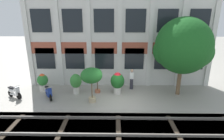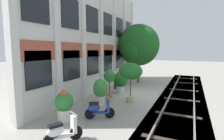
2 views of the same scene
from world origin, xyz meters
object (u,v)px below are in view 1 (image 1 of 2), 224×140
Objects in this scene: potted_plant_low_pan at (97,75)px; resident_by_doorway at (132,78)px; potted_plant_fluted_column at (76,82)px; scooter_near_curb at (14,92)px; potted_plant_stone_basin at (43,82)px; potted_plant_tall_urn at (91,76)px; broadleaf_tree at (183,47)px; potted_plant_glazed_jar at (117,81)px; scooter_second_parked at (48,92)px.

potted_plant_low_pan reaches higher than resident_by_doorway.
scooter_near_curb is (-4.20, -0.81, -0.44)m from potted_plant_fluted_column.
potted_plant_tall_urn is (3.94, -1.72, 1.04)m from potted_plant_stone_basin.
resident_by_doorway is (4.14, 0.90, -0.01)m from potted_plant_fluted_column.
potted_plant_low_pan is 5.90m from scooter_near_curb.
broadleaf_tree is 2.93× the size of potted_plant_low_pan.
potted_plant_tall_urn is 1.86× the size of scooter_near_curb.
potted_plant_glazed_jar reaches higher than scooter_second_parked.
potted_plant_tall_urn is at bearing -23.59° from potted_plant_stone_basin.
potted_plant_fluted_column is 1.63m from potted_plant_low_pan.
potted_plant_fluted_column is 1.26× the size of scooter_second_parked.
broadleaf_tree is 4.31× the size of scooter_near_curb.
broadleaf_tree reaches higher than potted_plant_fluted_column.
potted_plant_stone_basin reaches higher than scooter_near_curb.
potted_plant_tall_urn is 3.69m from resident_by_doorway.
potted_plant_stone_basin is at bearing -22.26° from resident_by_doorway.
potted_plant_glazed_jar reaches higher than resident_by_doorway.
potted_plant_stone_basin is 0.58× the size of potted_plant_tall_urn.
potted_plant_glazed_jar is at bearing -6.19° from potted_plant_low_pan.
potted_plant_fluted_column is at bearing -8.70° from potted_plant_stone_basin.
broadleaf_tree is 9.73m from scooter_second_parked.
broadleaf_tree reaches higher than potted_plant_low_pan.
resident_by_doorway is at bearing 72.12° from scooter_second_parked.
resident_by_doorway is (5.91, 1.74, 0.43)m from scooter_second_parked.
potted_plant_tall_urn is 3.42m from scooter_second_parked.
scooter_second_parked is (-4.80, -0.88, -0.51)m from potted_plant_glazed_jar.
potted_plant_low_pan reaches higher than potted_plant_glazed_jar.
broadleaf_tree is 4.30m from resident_by_doorway.
potted_plant_stone_basin is at bearing 64.30° from scooter_near_curb.
resident_by_doorway is (2.80, 2.22, -0.93)m from potted_plant_tall_urn.
potted_plant_low_pan is 3.60m from scooter_second_parked.
potted_plant_fluted_column is 0.63× the size of potted_plant_tall_urn.
resident_by_doorway is (1.11, 0.87, -0.08)m from potted_plant_glazed_jar.
potted_plant_glazed_jar is 1.00× the size of resident_by_doorway.
potted_plant_fluted_column is 2.01m from scooter_second_parked.
potted_plant_tall_urn is at bearing -167.95° from broadleaf_tree.
potted_plant_glazed_jar is (-4.41, 0.05, -2.51)m from broadleaf_tree.
potted_plant_low_pan is (-1.48, 0.16, 0.40)m from potted_plant_glazed_jar.
potted_plant_low_pan is 1.16× the size of resident_by_doorway.
scooter_near_curb is at bearing -169.01° from potted_plant_fluted_column.
potted_plant_fluted_column is 1.09× the size of potted_plant_stone_basin.
potted_plant_tall_urn reaches higher than potted_plant_stone_basin.
potted_plant_fluted_column reaches higher than potted_plant_stone_basin.
scooter_near_curb is 2.42m from scooter_second_parked.
potted_plant_glazed_jar is 1.41m from resident_by_doorway.
potted_plant_low_pan is at bearing -11.23° from resident_by_doorway.
scooter_near_curb is 0.79× the size of resident_by_doorway.
potted_plant_glazed_jar is 2.32m from potted_plant_tall_urn.
potted_plant_fluted_column is at bearing 135.28° from potted_plant_tall_urn.
potted_plant_fluted_column reaches higher than scooter_second_parked.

